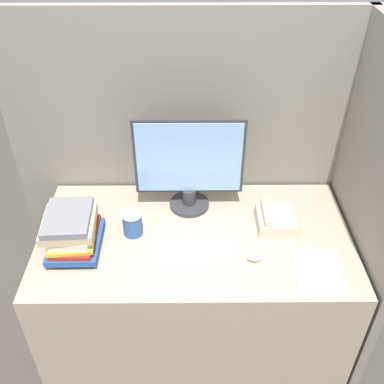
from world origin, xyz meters
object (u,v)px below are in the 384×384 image
at_px(book_stack, 73,231).
at_px(desk_telephone, 275,219).
at_px(mouse, 255,258).
at_px(coffee_cup, 132,223).
at_px(monitor, 189,167).
at_px(keyboard, 193,254).

distance_m(book_stack, desk_telephone, 0.94).
relative_size(mouse, coffee_cup, 0.53).
distance_m(monitor, book_stack, 0.62).
xyz_separation_m(mouse, desk_telephone, (0.12, 0.23, 0.02)).
relative_size(keyboard, book_stack, 1.31).
relative_size(keyboard, desk_telephone, 2.06).
bearing_deg(keyboard, monitor, 92.35).
distance_m(mouse, coffee_cup, 0.58).
height_order(coffee_cup, book_stack, book_stack).
bearing_deg(coffee_cup, keyboard, -28.77).
bearing_deg(book_stack, desk_telephone, 8.55).
xyz_separation_m(monitor, book_stack, (-0.52, -0.30, -0.15)).
xyz_separation_m(mouse, book_stack, (-0.81, 0.09, 0.08)).
relative_size(book_stack, desk_telephone, 1.57).
distance_m(keyboard, mouse, 0.27).
relative_size(mouse, book_stack, 0.21).
height_order(book_stack, desk_telephone, book_stack).
bearing_deg(monitor, desk_telephone, -20.82).
height_order(monitor, book_stack, monitor).
distance_m(coffee_cup, desk_telephone, 0.68).
xyz_separation_m(monitor, desk_telephone, (0.41, -0.16, -0.20)).
xyz_separation_m(monitor, mouse, (0.29, -0.39, -0.22)).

